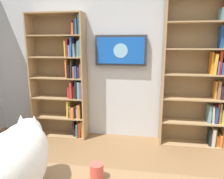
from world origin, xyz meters
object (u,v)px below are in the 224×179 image
Objects in this scene: cat at (17,160)px; wall_mounted_tv at (121,51)px; coffee_mug at (97,172)px; bookshelf_right at (66,79)px; bookshelf_left at (202,75)px.

wall_mounted_tv is at bearing -95.99° from cat.
cat reaches higher than coffee_mug.
bookshelf_right is at bearing 5.59° from wall_mounted_tv.
coffee_mug is at bearing -152.95° from cat.
bookshelf_left is 1.24m from wall_mounted_tv.
bookshelf_right is 2.34m from coffee_mug.
coffee_mug is at bearing 63.03° from bookshelf_left.
coffee_mug is (-0.37, -0.19, -0.15)m from cat.
coffee_mug is at bearing 115.28° from bookshelf_right.
cat is at bearing 27.05° from coffee_mug.
wall_mounted_tv is at bearing -174.41° from bookshelf_right.
cat is (1.44, 2.30, -0.14)m from bookshelf_left.
cat is (-0.63, 2.30, -0.02)m from bookshelf_right.
bookshelf_right is (2.07, 0.00, -0.12)m from bookshelf_left.
bookshelf_right is 2.50× the size of wall_mounted_tv.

